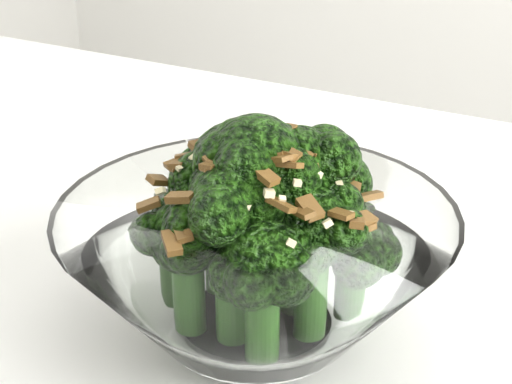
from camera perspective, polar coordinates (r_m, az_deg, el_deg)
The scene contains 2 objects.
table at distance 0.59m, azimuth -8.39°, elevation -10.28°, with size 1.23×0.84×0.75m.
broccoli_dish at distance 0.45m, azimuth 0.10°, elevation -4.48°, with size 0.22×0.22×0.14m.
Camera 1 is at (0.42, -0.47, 1.03)m, focal length 55.00 mm.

